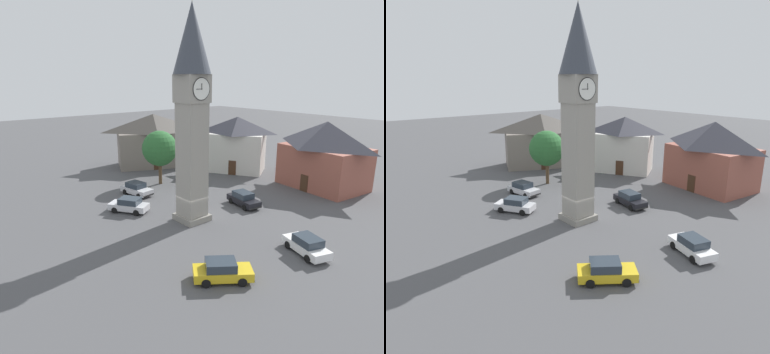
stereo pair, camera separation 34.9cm
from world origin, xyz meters
TOP-DOWN VIEW (x-y plane):
  - ground_plane at (0.00, 0.00)m, footprint 200.00×200.00m
  - clock_tower at (0.00, 0.00)m, footprint 3.41×3.41m
  - car_blue_kerb at (-6.92, 0.50)m, footprint 2.40×4.36m
  - car_silver_kerb at (-2.66, 11.13)m, footprint 2.87×4.45m
  - car_red_corner at (0.27, -10.12)m, footprint 2.45×4.37m
  - car_white_side at (5.21, 9.60)m, footprint 4.33×3.79m
  - car_black_far at (3.73, -5.85)m, footprint 3.69×4.37m
  - pedestrian at (-3.71, -2.84)m, footprint 0.55×0.28m
  - tree at (-4.52, -12.04)m, footprint 4.57×4.57m
  - building_shop_left at (-17.17, -10.38)m, footprint 9.00×9.95m
  - building_terrace_right at (-9.47, -20.99)m, footprint 13.01×10.38m
  - building_corner_back at (-19.72, 2.29)m, footprint 8.30×10.88m

SIDE VIEW (x-z plane):
  - ground_plane at x=0.00m, z-range 0.00..0.00m
  - car_blue_kerb at x=-6.92m, z-range 0.00..1.53m
  - car_silver_kerb at x=-2.66m, z-range 0.00..1.53m
  - car_red_corner at x=0.27m, z-range 0.00..1.53m
  - car_white_side at x=5.21m, z-range 0.00..1.53m
  - car_black_far at x=3.73m, z-range 0.00..1.53m
  - pedestrian at x=-3.71m, z-range 0.16..1.86m
  - building_shop_left at x=-17.17m, z-range 0.08..8.15m
  - building_terrace_right at x=-9.47m, z-range 0.09..8.22m
  - building_corner_back at x=-19.72m, z-range 0.10..8.48m
  - tree at x=-4.52m, z-range 1.21..8.26m
  - clock_tower at x=0.00m, z-range 1.70..21.74m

